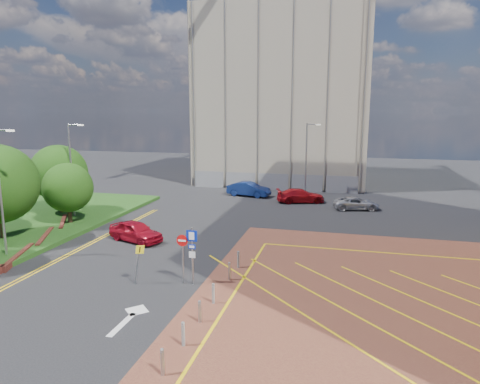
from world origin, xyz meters
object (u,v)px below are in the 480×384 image
at_px(car_silver_back, 356,203).
at_px(car_red_left, 136,231).
at_px(tree_d, 59,173).
at_px(sign_cluster, 189,250).
at_px(car_blue_back, 249,189).
at_px(lamp_back, 307,156).
at_px(warning_sign, 138,259).
at_px(car_red_back, 301,196).
at_px(tree_c, 68,188).
at_px(lamp_left_near, 1,187).
at_px(lamp_left_far, 72,166).

bearing_deg(car_silver_back, car_red_left, 120.06).
distance_m(tree_d, sign_cluster, 20.74).
height_order(sign_cluster, car_blue_back, sign_cluster).
relative_size(tree_d, sign_cluster, 1.90).
bearing_deg(sign_cluster, car_red_left, 135.39).
xyz_separation_m(lamp_back, sign_cluster, (-3.78, -27.02, -2.41)).
bearing_deg(car_silver_back, sign_cluster, 143.83).
xyz_separation_m(warning_sign, car_red_back, (6.27, 23.47, -0.72)).
bearing_deg(tree_c, warning_sign, -41.06).
height_order(car_blue_back, car_red_back, car_blue_back).
height_order(tree_c, car_blue_back, tree_c).
relative_size(sign_cluster, car_red_back, 0.65).
bearing_deg(sign_cluster, lamp_left_near, 175.44).
height_order(sign_cluster, warning_sign, sign_cluster).
bearing_deg(sign_cluster, tree_c, 146.84).
bearing_deg(car_red_left, car_red_back, -11.10).
xyz_separation_m(warning_sign, car_blue_back, (0.32, 25.45, -0.64)).
relative_size(sign_cluster, car_red_left, 0.74).
relative_size(lamp_left_near, warning_sign, 3.56).
relative_size(warning_sign, car_red_left, 0.52).
height_order(lamp_left_near, lamp_left_far, same).
relative_size(car_red_left, car_blue_back, 0.91).
height_order(lamp_back, warning_sign, lamp_back).
bearing_deg(car_silver_back, lamp_back, 28.44).
bearing_deg(sign_cluster, car_blue_back, 95.33).
bearing_deg(sign_cluster, lamp_left_far, 143.18).
distance_m(tree_c, car_red_back, 22.34).
relative_size(tree_c, car_red_back, 1.00).
xyz_separation_m(tree_c, lamp_back, (17.58, 18.00, 1.17)).
distance_m(warning_sign, car_blue_back, 25.46).
bearing_deg(car_red_left, lamp_left_far, 81.65).
height_order(sign_cluster, car_silver_back, sign_cluster).
height_order(lamp_left_far, warning_sign, lamp_left_far).
relative_size(lamp_back, car_silver_back, 1.86).
relative_size(car_red_back, car_silver_back, 1.13).
xyz_separation_m(tree_c, tree_d, (-3.00, 3.00, 0.68)).
relative_size(car_blue_back, car_red_back, 0.98).
height_order(lamp_left_near, car_silver_back, lamp_left_near).
distance_m(lamp_left_near, car_blue_back, 26.19).
relative_size(tree_c, car_silver_back, 1.14).
bearing_deg(tree_c, car_red_left, -19.49).
distance_m(tree_c, car_silver_back, 25.93).
distance_m(tree_d, car_red_left, 12.09).
bearing_deg(lamp_left_far, warning_sign, -44.13).
distance_m(lamp_back, car_silver_back, 9.01).
bearing_deg(car_silver_back, lamp_left_far, 99.89).
relative_size(tree_d, lamp_left_far, 0.76).
distance_m(car_red_left, car_blue_back, 18.78).
height_order(car_red_left, car_silver_back, car_red_left).
relative_size(lamp_left_far, car_red_back, 1.64).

